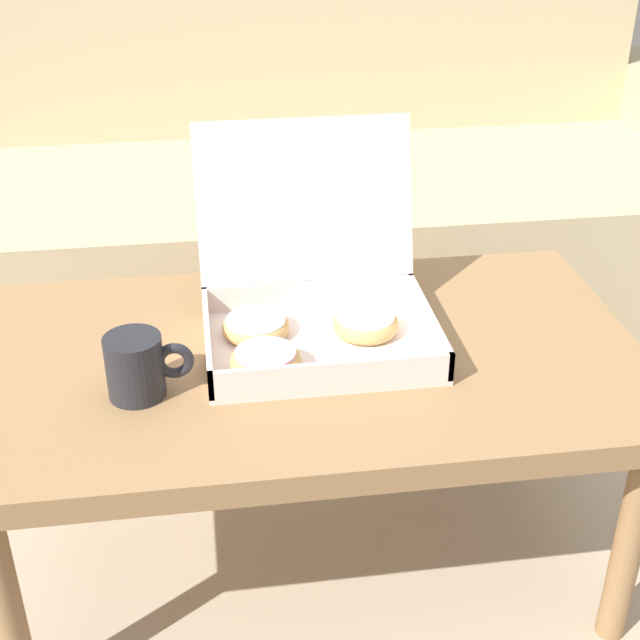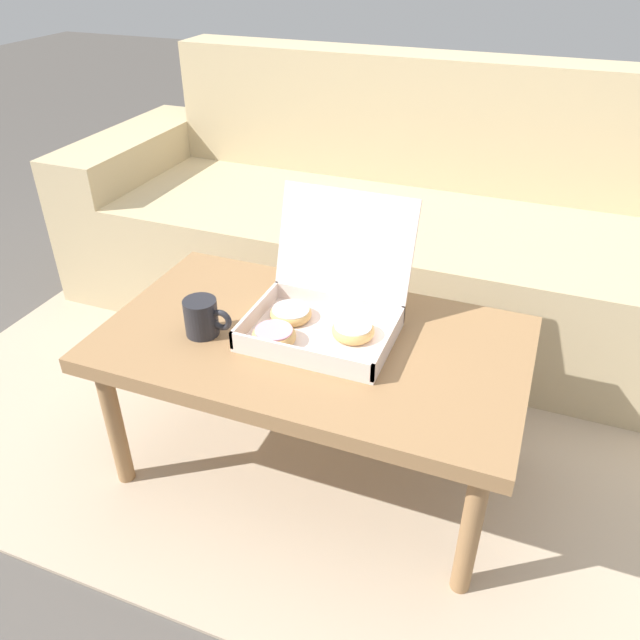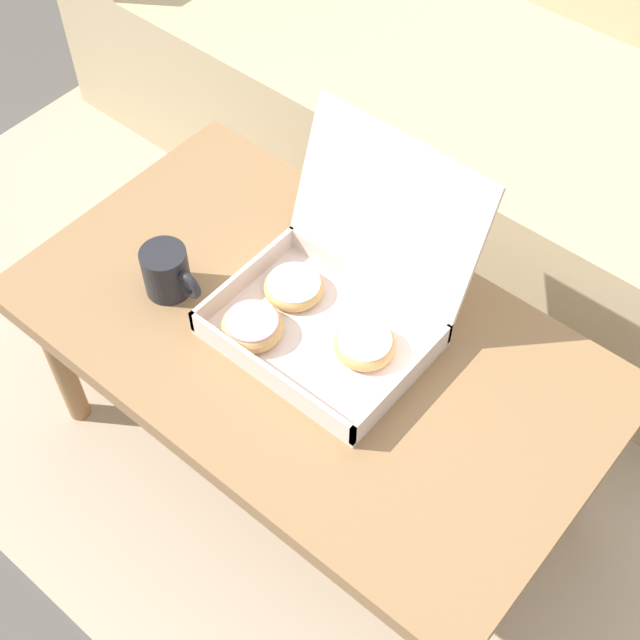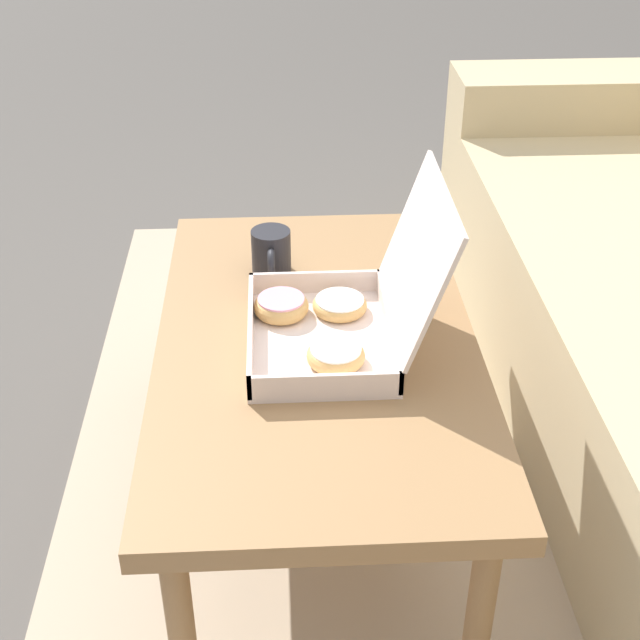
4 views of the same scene
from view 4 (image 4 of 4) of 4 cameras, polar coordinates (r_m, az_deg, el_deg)
ground_plane at (r=1.91m, az=3.04°, el=-11.81°), size 12.00×12.00×0.00m
area_rug at (r=1.96m, az=11.97°, el=-11.14°), size 2.59×1.88×0.01m
coffee_table at (r=1.66m, az=-0.21°, el=-2.42°), size 1.02×0.59×0.43m
pastry_box at (r=1.60m, az=1.23°, el=0.48°), size 0.35×0.34×0.30m
coffee_mug at (r=1.82m, az=-3.14°, el=4.36°), size 0.12×0.08×0.09m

